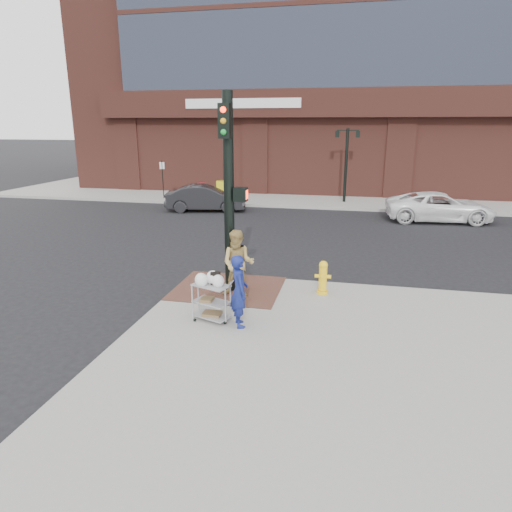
% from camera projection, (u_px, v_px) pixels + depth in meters
% --- Properties ---
extents(ground, '(220.00, 220.00, 0.00)m').
position_uv_depth(ground, '(242.00, 308.00, 11.28)').
color(ground, black).
rests_on(ground, ground).
extents(sidewalk_far, '(65.00, 36.00, 0.15)m').
position_uv_depth(sidewalk_far, '(475.00, 177.00, 38.74)').
color(sidewalk_far, gray).
rests_on(sidewalk_far, ground).
extents(brick_curb_ramp, '(2.80, 2.40, 0.01)m').
position_uv_depth(brick_curb_ramp, '(228.00, 288.00, 12.20)').
color(brick_curb_ramp, '#553227').
rests_on(brick_curb_ramp, sidewalk_near).
extents(lamp_post, '(1.32, 0.22, 4.00)m').
position_uv_depth(lamp_post, '(346.00, 157.00, 25.16)').
color(lamp_post, black).
rests_on(lamp_post, sidewalk_far).
extents(parking_sign, '(0.05, 0.05, 2.20)m').
position_uv_depth(parking_sign, '(163.00, 179.00, 26.74)').
color(parking_sign, black).
rests_on(parking_sign, sidewalk_far).
extents(traffic_signal_pole, '(0.61, 0.51, 5.00)m').
position_uv_depth(traffic_signal_pole, '(229.00, 189.00, 11.31)').
color(traffic_signal_pole, black).
rests_on(traffic_signal_pole, sidewalk_near).
extents(woman_blue, '(0.59, 0.69, 1.59)m').
position_uv_depth(woman_blue, '(239.00, 291.00, 9.75)').
color(woman_blue, navy).
rests_on(woman_blue, sidewalk_near).
extents(pedestrian_tan, '(0.87, 0.70, 1.72)m').
position_uv_depth(pedestrian_tan, '(238.00, 264.00, 11.45)').
color(pedestrian_tan, tan).
rests_on(pedestrian_tan, sidewalk_near).
extents(sedan_dark, '(4.31, 2.27, 1.35)m').
position_uv_depth(sedan_dark, '(206.00, 198.00, 23.69)').
color(sedan_dark, black).
rests_on(sedan_dark, ground).
extents(minivan_white, '(4.98, 2.57, 1.34)m').
position_uv_depth(minivan_white, '(440.00, 207.00, 21.17)').
color(minivan_white, white).
rests_on(minivan_white, ground).
extents(utility_cart, '(0.92, 0.71, 1.13)m').
position_uv_depth(utility_cart, '(212.00, 298.00, 10.11)').
color(utility_cart, gray).
rests_on(utility_cart, sidewalk_near).
extents(fire_hydrant, '(0.42, 0.29, 0.88)m').
position_uv_depth(fire_hydrant, '(323.00, 277.00, 11.71)').
color(fire_hydrant, yellow).
rests_on(fire_hydrant, sidewalk_near).
extents(newsbox_red, '(0.47, 0.44, 0.91)m').
position_uv_depth(newsbox_red, '(202.00, 191.00, 26.83)').
color(newsbox_red, '#AC1321').
rests_on(newsbox_red, sidewalk_far).
extents(newsbox_yellow, '(0.49, 0.45, 1.06)m').
position_uv_depth(newsbox_yellow, '(221.00, 190.00, 26.56)').
color(newsbox_yellow, gold).
rests_on(newsbox_yellow, sidewalk_far).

